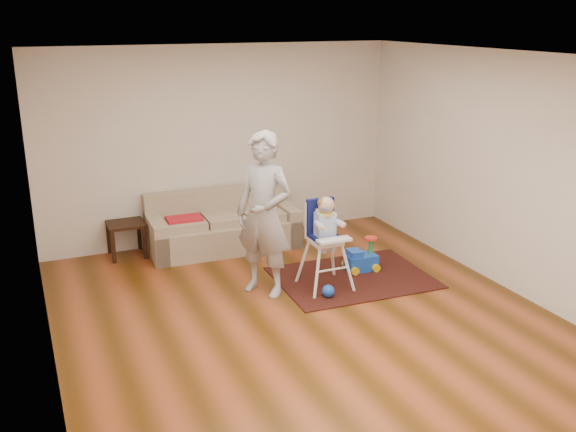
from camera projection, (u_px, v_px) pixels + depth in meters
name	position (u px, v px, depth m)	size (l,w,h in m)	color
ground	(303.00, 316.00, 6.83)	(5.50, 5.50, 0.00)	#4A2909
room_envelope	(283.00, 133.00, 6.72)	(5.04, 5.52, 2.72)	silver
sofa	(223.00, 221.00, 8.67)	(2.03, 0.88, 0.78)	gray
side_table	(126.00, 239.00, 8.46)	(0.47, 0.47, 0.47)	black
area_rug	(353.00, 277.00, 7.80)	(1.83, 1.37, 0.01)	black
ride_on_toy	(361.00, 254.00, 7.96)	(0.38, 0.27, 0.42)	blue
toy_ball	(328.00, 291.00, 7.23)	(0.14, 0.14, 0.14)	blue
high_chair	(325.00, 244.00, 7.39)	(0.52, 0.52, 1.11)	white
adult	(264.00, 215.00, 7.14)	(0.68, 0.45, 1.87)	#99989B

